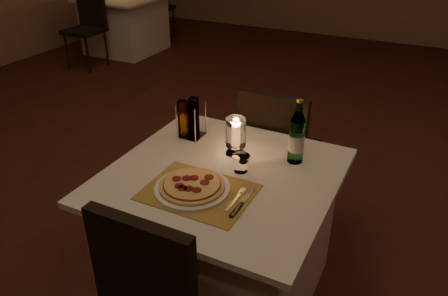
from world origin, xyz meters
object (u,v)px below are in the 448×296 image
at_px(tumbler, 241,163).
at_px(water_bottle, 297,137).
at_px(hurricane_candle, 236,134).
at_px(chair_far, 276,144).
at_px(main_table, 222,236).
at_px(plate, 192,188).
at_px(neighbor_table_left, 125,25).
at_px(pizza, 192,185).

bearing_deg(tumbler, water_bottle, 45.84).
bearing_deg(hurricane_candle, tumbler, -56.01).
bearing_deg(chair_far, water_bottle, -60.87).
distance_m(tumbler, water_bottle, 0.29).
bearing_deg(tumbler, main_table, -140.72).
relative_size(plate, hurricane_candle, 1.70).
distance_m(water_bottle, neighbor_table_left, 4.73).
relative_size(chair_far, tumbler, 11.08).
distance_m(pizza, neighbor_table_left, 4.81).
bearing_deg(neighbor_table_left, plate, -48.26).
height_order(main_table, neighbor_table_left, same).
bearing_deg(hurricane_candle, plate, -94.34).
xyz_separation_m(chair_far, pizza, (-0.05, -0.89, 0.22)).
bearing_deg(chair_far, main_table, -90.00).
bearing_deg(main_table, hurricane_candle, 96.67).
height_order(chair_far, water_bottle, water_bottle).
height_order(plate, hurricane_candle, hurricane_candle).
xyz_separation_m(plate, pizza, (-0.00, -0.00, 0.02)).
distance_m(main_table, neighbor_table_left, 4.69).
xyz_separation_m(main_table, hurricane_candle, (-0.02, 0.19, 0.48)).
height_order(tumbler, hurricane_candle, hurricane_candle).
relative_size(tumbler, neighbor_table_left, 0.08).
distance_m(main_table, water_bottle, 0.61).
height_order(plate, neighbor_table_left, plate).
xyz_separation_m(pizza, tumbler, (0.12, 0.24, 0.01)).
relative_size(plate, pizza, 1.14).
relative_size(pizza, neighbor_table_left, 0.28).
bearing_deg(pizza, hurricane_candle, 85.63).
bearing_deg(main_table, pizza, -105.56).
xyz_separation_m(pizza, water_bottle, (0.31, 0.43, 0.10)).
bearing_deg(hurricane_candle, water_bottle, 12.68).
xyz_separation_m(chair_far, water_bottle, (0.26, -0.46, 0.32)).
bearing_deg(hurricane_candle, main_table, -83.33).
height_order(main_table, hurricane_candle, hurricane_candle).
relative_size(main_table, hurricane_candle, 5.32).
height_order(pizza, neighbor_table_left, pizza).
relative_size(main_table, water_bottle, 3.21).
height_order(chair_far, neighbor_table_left, chair_far).
relative_size(chair_far, water_bottle, 2.89).
height_order(pizza, tumbler, tumbler).
xyz_separation_m(hurricane_candle, neighbor_table_left, (-3.22, 3.21, -0.48)).
relative_size(main_table, neighbor_table_left, 1.00).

